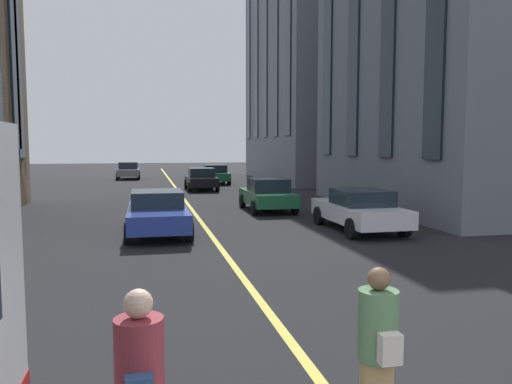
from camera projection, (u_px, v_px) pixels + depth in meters
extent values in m
cube|color=#D8C64C|center=(191.00, 208.00, 22.57)|extent=(80.00, 0.16, 0.01)
cube|color=#1E6038|center=(215.00, 176.00, 36.92)|extent=(3.90, 1.75, 0.55)
cube|color=#19232D|center=(215.00, 169.00, 36.68)|extent=(1.64, 1.54, 0.55)
cylinder|color=black|center=(201.00, 179.00, 38.01)|extent=(0.60, 0.21, 0.60)
cylinder|color=black|center=(224.00, 178.00, 38.37)|extent=(0.60, 0.21, 0.60)
cylinder|color=black|center=(205.00, 181.00, 35.51)|extent=(0.60, 0.21, 0.60)
cylinder|color=black|center=(229.00, 181.00, 35.87)|extent=(0.60, 0.21, 0.60)
cube|color=black|center=(201.00, 181.00, 31.76)|extent=(3.90, 1.75, 0.55)
cube|color=#19232D|center=(201.00, 172.00, 31.52)|extent=(1.64, 1.54, 0.55)
cylinder|color=black|center=(186.00, 184.00, 32.85)|extent=(0.60, 0.21, 0.60)
cylinder|color=black|center=(212.00, 184.00, 33.21)|extent=(0.60, 0.21, 0.60)
cylinder|color=black|center=(190.00, 187.00, 30.35)|extent=(0.60, 0.21, 0.60)
cylinder|color=black|center=(217.00, 187.00, 30.71)|extent=(0.60, 0.21, 0.60)
cube|color=silver|center=(359.00, 212.00, 16.69)|extent=(4.40, 1.80, 0.55)
cube|color=#19232D|center=(362.00, 197.00, 16.43)|extent=(1.85, 1.58, 0.50)
cylinder|color=black|center=(319.00, 216.00, 17.94)|extent=(0.64, 0.22, 0.64)
cylinder|color=black|center=(364.00, 214.00, 18.31)|extent=(0.64, 0.22, 0.64)
cylinder|color=black|center=(352.00, 229.00, 15.11)|extent=(0.64, 0.22, 0.64)
cylinder|color=black|center=(404.00, 227.00, 15.49)|extent=(0.64, 0.22, 0.64)
cube|color=slate|center=(128.00, 172.00, 42.27)|extent=(3.90, 1.75, 0.55)
cube|color=#19232D|center=(128.00, 165.00, 42.41)|extent=(1.64, 1.54, 0.55)
cylinder|color=black|center=(139.00, 176.00, 41.23)|extent=(0.60, 0.21, 0.60)
cylinder|color=black|center=(117.00, 176.00, 40.87)|extent=(0.60, 0.21, 0.60)
cylinder|color=black|center=(139.00, 174.00, 43.73)|extent=(0.60, 0.21, 0.60)
cylinder|color=black|center=(119.00, 175.00, 43.37)|extent=(0.60, 0.21, 0.60)
cube|color=navy|center=(158.00, 216.00, 15.89)|extent=(4.40, 1.80, 0.55)
cube|color=#19232D|center=(157.00, 199.00, 16.06)|extent=(1.85, 1.58, 0.50)
cylinder|color=black|center=(189.00, 231.00, 14.69)|extent=(0.64, 0.22, 0.64)
cylinder|color=black|center=(128.00, 233.00, 14.32)|extent=(0.64, 0.22, 0.64)
cylinder|color=black|center=(182.00, 217.00, 17.52)|extent=(0.64, 0.22, 0.64)
cylinder|color=black|center=(131.00, 219.00, 17.15)|extent=(0.64, 0.22, 0.64)
cube|color=#1E6038|center=(267.00, 197.00, 21.72)|extent=(3.90, 1.75, 0.55)
cube|color=#19232D|center=(268.00, 185.00, 21.48)|extent=(1.64, 1.54, 0.55)
cylinder|color=black|center=(242.00, 201.00, 22.81)|extent=(0.60, 0.21, 0.60)
cylinder|color=black|center=(278.00, 200.00, 23.17)|extent=(0.60, 0.21, 0.60)
cylinder|color=black|center=(255.00, 208.00, 20.31)|extent=(0.60, 0.21, 0.60)
cylinder|color=black|center=(295.00, 207.00, 20.67)|extent=(0.60, 0.21, 0.60)
cylinder|color=#4C724C|center=(378.00, 325.00, 4.75)|extent=(0.38, 0.38, 0.67)
sphere|color=brown|center=(379.00, 279.00, 4.71)|extent=(0.22, 0.22, 0.22)
cube|color=beige|center=(390.00, 349.00, 4.52)|extent=(0.12, 0.20, 0.28)
cylinder|color=maroon|center=(139.00, 362.00, 3.85)|extent=(0.38, 0.38, 0.69)
sphere|color=beige|center=(138.00, 304.00, 3.81)|extent=(0.22, 0.22, 0.22)
cube|color=#19232D|center=(16.00, 20.00, 22.44)|extent=(1.10, 0.10, 12.24)
cube|color=slate|center=(495.00, 22.00, 22.61)|extent=(13.41, 12.00, 16.63)
cube|color=#19232D|center=(354.00, 16.00, 22.91)|extent=(1.10, 0.10, 12.64)
cube|color=#19232D|center=(328.00, 32.00, 26.17)|extent=(1.10, 0.10, 12.64)
cube|color=slate|center=(324.00, 25.00, 40.34)|extent=(16.21, 9.46, 24.86)
cube|color=#19232D|center=(276.00, 4.00, 36.12)|extent=(1.10, 0.10, 18.89)
cube|color=#19232D|center=(266.00, 15.00, 39.27)|extent=(1.10, 0.10, 18.89)
cube|color=#19232D|center=(257.00, 25.00, 42.42)|extent=(1.10, 0.10, 18.89)
cube|color=#19232D|center=(249.00, 33.00, 45.58)|extent=(1.10, 0.10, 18.89)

